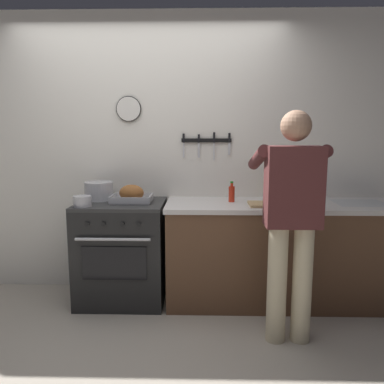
{
  "coord_description": "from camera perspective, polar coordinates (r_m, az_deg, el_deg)",
  "views": [
    {
      "loc": [
        0.49,
        -2.32,
        1.52
      ],
      "look_at": [
        0.41,
        0.85,
        1.02
      ],
      "focal_mm": 35.93,
      "sensor_mm": 36.0,
      "label": 1
    }
  ],
  "objects": [
    {
      "name": "saucepan",
      "position": [
        3.31,
        -15.97,
        -1.33
      ],
      "size": [
        0.15,
        0.15,
        0.09
      ],
      "color": "#B7B7BC",
      "rests_on": "stove"
    },
    {
      "name": "bottle_hot_sauce",
      "position": [
        3.41,
        5.9,
        -0.21
      ],
      "size": [
        0.05,
        0.05,
        0.18
      ],
      "color": "red",
      "rests_on": "counter_block"
    },
    {
      "name": "bottle_wine_red",
      "position": [
        3.46,
        13.43,
        0.67
      ],
      "size": [
        0.07,
        0.07,
        0.31
      ],
      "color": "#47141E",
      "rests_on": "counter_block"
    },
    {
      "name": "stove",
      "position": [
        3.55,
        -10.34,
        -8.67
      ],
      "size": [
        0.76,
        0.67,
        0.9
      ],
      "color": "black",
      "rests_on": "ground"
    },
    {
      "name": "stock_pot",
      "position": [
        3.59,
        -13.65,
        0.16
      ],
      "size": [
        0.26,
        0.26,
        0.17
      ],
      "color": "#B7B7BC",
      "rests_on": "stove"
    },
    {
      "name": "ground_plane",
      "position": [
        2.81,
        -9.7,
        -23.77
      ],
      "size": [
        8.0,
        8.0,
        0.0
      ],
      "primitive_type": "plane",
      "color": "#A89E8E"
    },
    {
      "name": "wall_back",
      "position": [
        3.71,
        -6.23,
        5.58
      ],
      "size": [
        6.0,
        0.13,
        2.6
      ],
      "color": "white",
      "rests_on": "ground"
    },
    {
      "name": "person_cook",
      "position": [
        2.79,
        14.58,
        -2.98
      ],
      "size": [
        0.51,
        0.63,
        1.66
      ],
      "rotation": [
        0.0,
        0.0,
        1.6
      ],
      "color": "#C6B793",
      "rests_on": "ground"
    },
    {
      "name": "roasting_pan",
      "position": [
        3.4,
        -8.96,
        -0.42
      ],
      "size": [
        0.35,
        0.26,
        0.16
      ],
      "color": "#B7B7BC",
      "rests_on": "stove"
    },
    {
      "name": "counter_block",
      "position": [
        3.55,
        13.19,
        -8.64
      ],
      "size": [
        2.03,
        0.65,
        0.9
      ],
      "color": "brown",
      "rests_on": "ground"
    },
    {
      "name": "cutting_board",
      "position": [
        3.3,
        11.56,
        -1.8
      ],
      "size": [
        0.36,
        0.24,
        0.02
      ],
      "primitive_type": "cube",
      "color": "tan",
      "rests_on": "counter_block"
    },
    {
      "name": "bottle_vinegar",
      "position": [
        3.62,
        11.34,
        0.72
      ],
      "size": [
        0.07,
        0.07,
        0.26
      ],
      "color": "#997F4C",
      "rests_on": "counter_block"
    },
    {
      "name": "bottle_dish_soap",
      "position": [
        3.67,
        15.31,
        0.39
      ],
      "size": [
        0.07,
        0.07,
        0.22
      ],
      "color": "#338CCC",
      "rests_on": "counter_block"
    }
  ]
}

